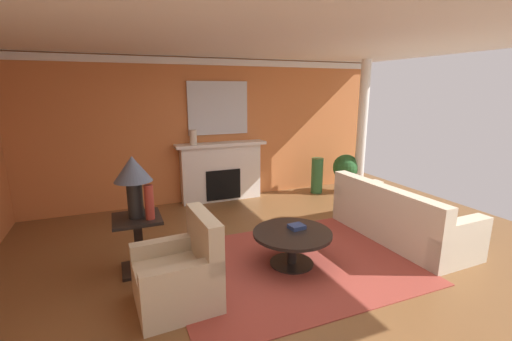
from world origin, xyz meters
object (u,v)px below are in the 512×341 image
(side_table, at_px, (139,240))
(fireplace, at_px, (221,173))
(potted_plant, at_px, (346,170))
(armchair_near_window, at_px, (180,276))
(vase_mantel_left, at_px, (193,137))
(vase_tall_corner, at_px, (317,176))
(sofa, at_px, (398,219))
(vase_on_side_table, at_px, (149,202))
(coffee_table, at_px, (292,240))
(table_lamp, at_px, (133,175))
(mantel_mirror, at_px, (218,108))

(side_table, bearing_deg, fireplace, 52.70)
(potted_plant, bearing_deg, armchair_near_window, -146.59)
(vase_mantel_left, distance_m, vase_tall_corner, 2.78)
(sofa, relative_size, vase_on_side_table, 5.12)
(armchair_near_window, xyz_separation_m, coffee_table, (1.47, 0.28, 0.03))
(table_lamp, relative_size, potted_plant, 0.90)
(potted_plant, bearing_deg, coffee_table, -137.25)
(mantel_mirror, xyz_separation_m, vase_tall_corner, (2.06, -0.42, -1.46))
(fireplace, relative_size, vase_mantel_left, 6.51)
(sofa, bearing_deg, fireplace, 124.20)
(vase_mantel_left, bearing_deg, mantel_mirror, 17.18)
(table_lamp, bearing_deg, vase_mantel_left, 61.84)
(vase_on_side_table, bearing_deg, table_lamp, 141.34)
(armchair_near_window, height_order, table_lamp, table_lamp)
(vase_tall_corner, bearing_deg, mantel_mirror, 168.46)
(vase_mantel_left, bearing_deg, vase_on_side_table, -114.00)
(armchair_near_window, relative_size, vase_on_side_table, 2.29)
(vase_tall_corner, bearing_deg, coffee_table, -127.60)
(sofa, xyz_separation_m, potted_plant, (0.76, 2.30, 0.19))
(mantel_mirror, bearing_deg, vase_tall_corner, -11.54)
(sofa, xyz_separation_m, side_table, (-3.66, 0.49, 0.10))
(fireplace, distance_m, vase_on_side_table, 2.94)
(side_table, bearing_deg, vase_mantel_left, 61.84)
(vase_tall_corner, relative_size, potted_plant, 0.92)
(sofa, distance_m, armchair_near_window, 3.34)
(mantel_mirror, height_order, vase_mantel_left, mantel_mirror)
(fireplace, distance_m, sofa, 3.39)
(fireplace, bearing_deg, vase_mantel_left, -174.87)
(table_lamp, bearing_deg, sofa, -7.57)
(vase_tall_corner, bearing_deg, table_lamp, -152.21)
(sofa, height_order, vase_mantel_left, vase_mantel_left)
(mantel_mirror, relative_size, coffee_table, 1.20)
(vase_mantel_left, relative_size, vase_on_side_table, 0.67)
(mantel_mirror, distance_m, vase_mantel_left, 0.78)
(armchair_near_window, xyz_separation_m, table_lamp, (-0.34, 0.87, 0.92))
(table_lamp, relative_size, vase_on_side_table, 1.81)
(fireplace, xyz_separation_m, mantel_mirror, (-0.00, 0.12, 1.28))
(mantel_mirror, distance_m, potted_plant, 3.04)
(table_lamp, bearing_deg, mantel_mirror, 54.10)
(table_lamp, bearing_deg, coffee_table, -18.25)
(armchair_near_window, bearing_deg, coffee_table, 10.70)
(mantel_mirror, xyz_separation_m, vase_on_side_table, (-1.61, -2.55, -0.93))
(fireplace, xyz_separation_m, table_lamp, (-1.76, -2.31, 0.67))
(side_table, bearing_deg, vase_tall_corner, 27.79)
(table_lamp, bearing_deg, vase_tall_corner, 27.79)
(vase_mantel_left, bearing_deg, table_lamp, -118.16)
(coffee_table, relative_size, potted_plant, 1.20)
(coffee_table, height_order, vase_on_side_table, vase_on_side_table)
(coffee_table, height_order, potted_plant, potted_plant)
(fireplace, bearing_deg, potted_plant, -10.57)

